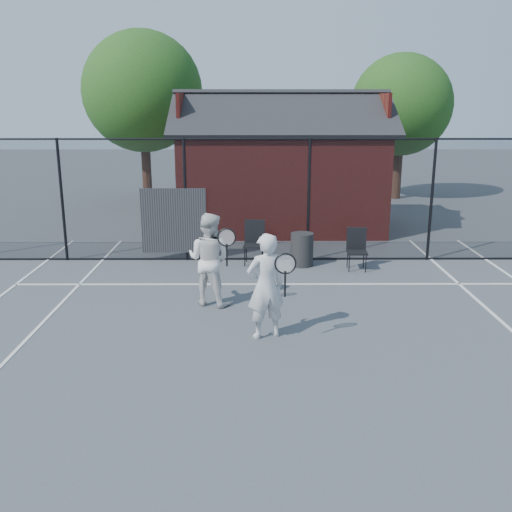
{
  "coord_description": "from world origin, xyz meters",
  "views": [
    {
      "loc": [
        -0.34,
        -8.74,
        3.8
      ],
      "look_at": [
        -0.3,
        1.28,
        1.1
      ],
      "focal_mm": 40.0,
      "sensor_mm": 36.0,
      "label": 1
    }
  ],
  "objects_px": {
    "clubhouse": "(281,176)",
    "player_front": "(266,286)",
    "chair_left": "(254,243)",
    "player_back": "(209,259)",
    "chair_right": "(357,250)",
    "waste_bin": "(302,249)"
  },
  "relations": [
    {
      "from": "clubhouse",
      "to": "player_front",
      "type": "bearing_deg",
      "value": -94.14
    },
    {
      "from": "chair_left",
      "to": "player_back",
      "type": "bearing_deg",
      "value": -102.73
    },
    {
      "from": "player_back",
      "to": "clubhouse",
      "type": "bearing_deg",
      "value": 76.77
    },
    {
      "from": "chair_left",
      "to": "chair_right",
      "type": "distance_m",
      "value": 2.45
    },
    {
      "from": "clubhouse",
      "to": "player_back",
      "type": "xyz_separation_m",
      "value": [
        -1.69,
        -7.21,
        -0.71
      ]
    },
    {
      "from": "chair_left",
      "to": "waste_bin",
      "type": "bearing_deg",
      "value": -1.01
    },
    {
      "from": "chair_left",
      "to": "clubhouse",
      "type": "bearing_deg",
      "value": 83.68
    },
    {
      "from": "clubhouse",
      "to": "chair_right",
      "type": "bearing_deg",
      "value": -72.24
    },
    {
      "from": "player_front",
      "to": "waste_bin",
      "type": "height_order",
      "value": "player_front"
    },
    {
      "from": "player_front",
      "to": "chair_left",
      "type": "height_order",
      "value": "player_front"
    },
    {
      "from": "player_back",
      "to": "chair_left",
      "type": "distance_m",
      "value": 2.96
    },
    {
      "from": "player_front",
      "to": "chair_left",
      "type": "distance_m",
      "value": 4.47
    },
    {
      "from": "clubhouse",
      "to": "chair_right",
      "type": "distance_m",
      "value": 5.27
    },
    {
      "from": "waste_bin",
      "to": "clubhouse",
      "type": "bearing_deg",
      "value": 94.04
    },
    {
      "from": "waste_bin",
      "to": "chair_right",
      "type": "bearing_deg",
      "value": -17.38
    },
    {
      "from": "player_back",
      "to": "waste_bin",
      "type": "bearing_deg",
      "value": 53.29
    },
    {
      "from": "chair_left",
      "to": "waste_bin",
      "type": "xyz_separation_m",
      "value": [
        1.15,
        -0.11,
        -0.12
      ]
    },
    {
      "from": "clubhouse",
      "to": "player_back",
      "type": "bearing_deg",
      "value": -103.23
    },
    {
      "from": "chair_left",
      "to": "chair_right",
      "type": "relative_size",
      "value": 1.08
    },
    {
      "from": "player_back",
      "to": "chair_left",
      "type": "xyz_separation_m",
      "value": [
        0.86,
        2.81,
        -0.38
      ]
    },
    {
      "from": "player_back",
      "to": "waste_bin",
      "type": "xyz_separation_m",
      "value": [
        2.01,
        2.7,
        -0.5
      ]
    },
    {
      "from": "clubhouse",
      "to": "waste_bin",
      "type": "bearing_deg",
      "value": -85.96
    }
  ]
}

